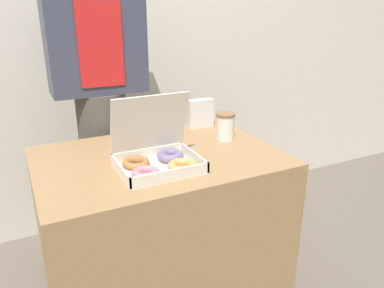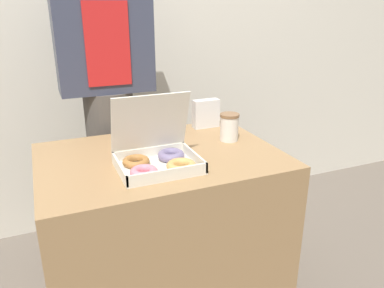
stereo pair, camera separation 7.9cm
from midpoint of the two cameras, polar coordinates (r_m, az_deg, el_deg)
wall_back at (r=2.31m, az=-15.51°, el=18.59°), size 10.00×0.05×2.60m
table at (r=1.70m, az=-6.06°, el=-13.95°), size 0.96×0.68×0.78m
donut_box at (r=1.38m, az=-6.78°, el=-2.10°), size 0.29×0.25×0.27m
coffee_cup at (r=1.67m, az=3.73°, el=2.69°), size 0.09×0.09×0.12m
napkin_holder at (r=1.84m, az=-0.01°, el=4.69°), size 0.13×0.05×0.14m
person_customer at (r=1.93m, az=-15.00°, el=7.06°), size 0.45×0.25×1.74m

